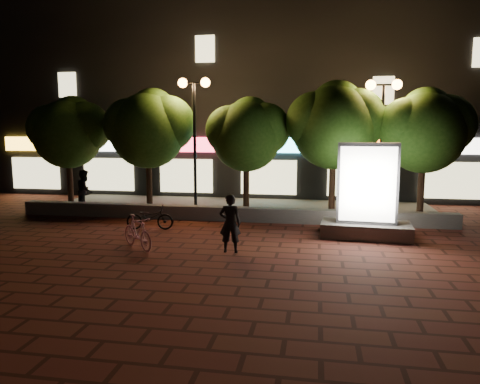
% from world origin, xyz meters
% --- Properties ---
extents(ground, '(80.00, 80.00, 0.00)m').
position_xyz_m(ground, '(0.00, 0.00, 0.00)').
color(ground, '#53231A').
rests_on(ground, ground).
extents(retaining_wall, '(16.00, 0.45, 0.50)m').
position_xyz_m(retaining_wall, '(0.00, 4.00, 0.25)').
color(retaining_wall, '#65635E').
rests_on(retaining_wall, ground).
extents(sidewalk, '(16.00, 5.00, 0.08)m').
position_xyz_m(sidewalk, '(0.00, 6.50, 0.04)').
color(sidewalk, '#65635E').
rests_on(sidewalk, ground).
extents(building_block, '(28.00, 8.12, 11.30)m').
position_xyz_m(building_block, '(-0.01, 12.99, 5.00)').
color(building_block, black).
rests_on(building_block, ground).
extents(tree_far_left, '(3.36, 2.80, 4.63)m').
position_xyz_m(tree_far_left, '(-6.95, 5.46, 3.29)').
color(tree_far_left, '#331E13').
rests_on(tree_far_left, sidewalk).
extents(tree_left, '(3.60, 3.00, 4.89)m').
position_xyz_m(tree_left, '(-3.45, 5.46, 3.44)').
color(tree_left, '#331E13').
rests_on(tree_left, sidewalk).
extents(tree_mid, '(3.24, 2.70, 4.50)m').
position_xyz_m(tree_mid, '(0.55, 5.46, 3.22)').
color(tree_mid, '#331E13').
rests_on(tree_mid, sidewalk).
extents(tree_right, '(3.72, 3.10, 5.07)m').
position_xyz_m(tree_right, '(3.86, 5.46, 3.57)').
color(tree_right, '#331E13').
rests_on(tree_right, sidewalk).
extents(tree_far_right, '(3.48, 2.90, 4.76)m').
position_xyz_m(tree_far_right, '(7.05, 5.46, 3.37)').
color(tree_far_right, '#331E13').
rests_on(tree_far_right, sidewalk).
extents(street_lamp_left, '(1.26, 0.36, 5.18)m').
position_xyz_m(street_lamp_left, '(-1.50, 5.20, 4.03)').
color(street_lamp_left, black).
rests_on(street_lamp_left, sidewalk).
extents(street_lamp_right, '(1.26, 0.36, 4.98)m').
position_xyz_m(street_lamp_right, '(5.50, 5.20, 3.89)').
color(street_lamp_right, black).
rests_on(street_lamp_right, sidewalk).
extents(ad_kiosk, '(2.78, 1.56, 2.90)m').
position_xyz_m(ad_kiosk, '(4.74, 2.23, 1.17)').
color(ad_kiosk, '#65635E').
rests_on(ad_kiosk, ground).
extents(scooter_pink, '(1.47, 1.35, 0.94)m').
position_xyz_m(scooter_pink, '(-1.64, -0.29, 0.47)').
color(scooter_pink, pink).
rests_on(scooter_pink, ground).
extents(rider, '(0.61, 0.42, 1.59)m').
position_xyz_m(rider, '(0.96, -0.19, 0.80)').
color(rider, black).
rests_on(rider, ground).
extents(scooter_parked, '(1.61, 0.77, 0.81)m').
position_xyz_m(scooter_parked, '(-2.21, 2.09, 0.41)').
color(scooter_parked, black).
rests_on(scooter_parked, ground).
extents(pedestrian, '(0.82, 0.94, 1.63)m').
position_xyz_m(pedestrian, '(-5.92, 4.65, 0.90)').
color(pedestrian, black).
rests_on(pedestrian, sidewalk).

